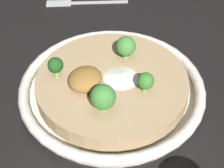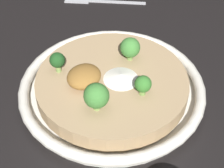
{
  "view_description": "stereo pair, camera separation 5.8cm",
  "coord_description": "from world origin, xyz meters",
  "px_view_note": "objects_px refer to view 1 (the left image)",
  "views": [
    {
      "loc": [
        0.36,
        0.21,
        0.42
      ],
      "look_at": [
        0.0,
        0.0,
        0.02
      ],
      "focal_mm": 55.0,
      "sensor_mm": 36.0,
      "label": 1
    },
    {
      "loc": [
        0.33,
        0.25,
        0.42
      ],
      "look_at": [
        0.0,
        0.0,
        0.02
      ],
      "focal_mm": 55.0,
      "sensor_mm": 36.0,
      "label": 2
    }
  ],
  "objects_px": {
    "risotto_bowl": "(112,86)",
    "broccoli_right": "(103,97)",
    "broccoli_back": "(146,81)",
    "broccoli_left": "(126,46)",
    "broccoli_front_right": "(56,66)",
    "fork_utensil": "(78,3)"
  },
  "relations": [
    {
      "from": "broccoli_right",
      "to": "broccoli_front_right",
      "type": "xyz_separation_m",
      "value": [
        -0.03,
        -0.11,
        -0.0
      ]
    },
    {
      "from": "risotto_bowl",
      "to": "fork_utensil",
      "type": "relative_size",
      "value": 1.82
    },
    {
      "from": "broccoli_right",
      "to": "broccoli_front_right",
      "type": "bearing_deg",
      "value": -104.09
    },
    {
      "from": "broccoli_back",
      "to": "broccoli_front_right",
      "type": "distance_m",
      "value": 0.15
    },
    {
      "from": "broccoli_back",
      "to": "risotto_bowl",
      "type": "bearing_deg",
      "value": -89.97
    },
    {
      "from": "broccoli_front_right",
      "to": "fork_utensil",
      "type": "height_order",
      "value": "broccoli_front_right"
    },
    {
      "from": "risotto_bowl",
      "to": "fork_utensil",
      "type": "bearing_deg",
      "value": -135.53
    },
    {
      "from": "broccoli_back",
      "to": "broccoli_front_right",
      "type": "xyz_separation_m",
      "value": [
        0.04,
        -0.14,
        0.0
      ]
    },
    {
      "from": "risotto_bowl",
      "to": "broccoli_right",
      "type": "bearing_deg",
      "value": 18.9
    },
    {
      "from": "broccoli_right",
      "to": "fork_utensil",
      "type": "relative_size",
      "value": 0.27
    },
    {
      "from": "broccoli_back",
      "to": "broccoli_left",
      "type": "xyz_separation_m",
      "value": [
        -0.06,
        -0.07,
        0.0
      ]
    },
    {
      "from": "risotto_bowl",
      "to": "broccoli_front_right",
      "type": "relative_size",
      "value": 8.47
    },
    {
      "from": "broccoli_left",
      "to": "broccoli_front_right",
      "type": "distance_m",
      "value": 0.13
    },
    {
      "from": "risotto_bowl",
      "to": "fork_utensil",
      "type": "xyz_separation_m",
      "value": [
        -0.22,
        -0.22,
        -0.02
      ]
    },
    {
      "from": "broccoli_back",
      "to": "broccoli_front_right",
      "type": "bearing_deg",
      "value": -73.8
    },
    {
      "from": "broccoli_left",
      "to": "broccoli_back",
      "type": "bearing_deg",
      "value": 48.39
    },
    {
      "from": "risotto_bowl",
      "to": "broccoli_right",
      "type": "height_order",
      "value": "broccoli_right"
    },
    {
      "from": "risotto_bowl",
      "to": "fork_utensil",
      "type": "height_order",
      "value": "risotto_bowl"
    },
    {
      "from": "broccoli_right",
      "to": "broccoli_front_right",
      "type": "relative_size",
      "value": 1.25
    },
    {
      "from": "broccoli_back",
      "to": "broccoli_left",
      "type": "distance_m",
      "value": 0.09
    },
    {
      "from": "broccoli_right",
      "to": "fork_utensil",
      "type": "xyz_separation_m",
      "value": [
        -0.29,
        -0.24,
        -0.06
      ]
    },
    {
      "from": "risotto_bowl",
      "to": "broccoli_back",
      "type": "xyz_separation_m",
      "value": [
        -0.0,
        0.06,
        0.04
      ]
    }
  ]
}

